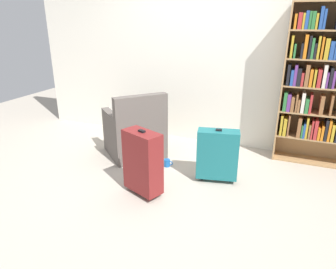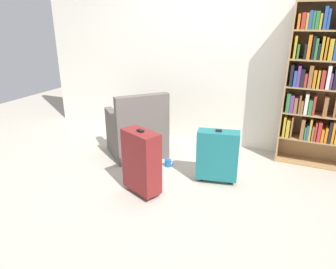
# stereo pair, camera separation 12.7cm
# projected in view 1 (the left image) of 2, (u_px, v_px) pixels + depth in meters

# --- Properties ---
(ground_plane) EXTENTS (9.56, 9.56, 0.00)m
(ground_plane) POSITION_uv_depth(u_px,v_px,m) (156.00, 188.00, 3.50)
(ground_plane) COLOR #B2A899
(back_wall) EXTENTS (5.46, 0.10, 2.60)m
(back_wall) POSITION_uv_depth(u_px,v_px,m) (202.00, 55.00, 4.47)
(back_wall) COLOR silver
(back_wall) RESTS_ON ground
(bookshelf) EXTENTS (1.12, 0.31, 1.99)m
(bookshelf) POSITION_uv_depth(u_px,v_px,m) (330.00, 82.00, 3.76)
(bookshelf) COLOR #A87F51
(bookshelf) RESTS_ON ground
(armchair) EXTENTS (0.99, 0.99, 0.90)m
(armchair) POSITION_uv_depth(u_px,v_px,m) (135.00, 133.00, 4.25)
(armchair) COLOR #59514C
(armchair) RESTS_ON ground
(mug) EXTENTS (0.12, 0.08, 0.10)m
(mug) POSITION_uv_depth(u_px,v_px,m) (167.00, 163.00, 3.99)
(mug) COLOR #1959A5
(mug) RESTS_ON ground
(suitcase_teal) EXTENTS (0.50, 0.28, 0.64)m
(suitcase_teal) POSITION_uv_depth(u_px,v_px,m) (217.00, 154.00, 3.55)
(suitcase_teal) COLOR #19666B
(suitcase_teal) RESTS_ON ground
(suitcase_dark_red) EXTENTS (0.47, 0.35, 0.74)m
(suitcase_dark_red) POSITION_uv_depth(u_px,v_px,m) (143.00, 162.00, 3.26)
(suitcase_dark_red) COLOR maroon
(suitcase_dark_red) RESTS_ON ground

